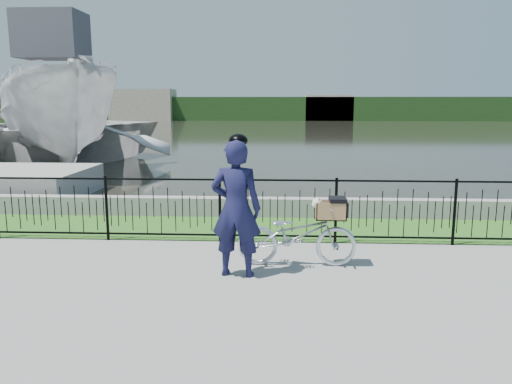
# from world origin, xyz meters

# --- Properties ---
(ground) EXTENTS (120.00, 120.00, 0.00)m
(ground) POSITION_xyz_m (0.00, 0.00, 0.00)
(ground) COLOR gray
(ground) RESTS_ON ground
(grass_strip) EXTENTS (60.00, 2.00, 0.01)m
(grass_strip) POSITION_xyz_m (0.00, 2.60, 0.00)
(grass_strip) COLOR #30611E
(grass_strip) RESTS_ON ground
(water) EXTENTS (120.00, 120.00, 0.00)m
(water) POSITION_xyz_m (0.00, 33.00, 0.00)
(water) COLOR black
(water) RESTS_ON ground
(quay_wall) EXTENTS (60.00, 0.30, 0.40)m
(quay_wall) POSITION_xyz_m (0.00, 3.60, 0.20)
(quay_wall) COLOR gray
(quay_wall) RESTS_ON ground
(fence) EXTENTS (14.00, 0.06, 1.15)m
(fence) POSITION_xyz_m (0.00, 1.60, 0.58)
(fence) COLOR black
(fence) RESTS_ON ground
(far_treeline) EXTENTS (120.00, 6.00, 3.00)m
(far_treeline) POSITION_xyz_m (0.00, 60.00, 1.50)
(far_treeline) COLOR #204018
(far_treeline) RESTS_ON ground
(far_building_left) EXTENTS (8.00, 4.00, 4.00)m
(far_building_left) POSITION_xyz_m (-18.00, 58.00, 2.00)
(far_building_left) COLOR #A59984
(far_building_left) RESTS_ON ground
(far_building_right) EXTENTS (6.00, 3.00, 3.20)m
(far_building_right) POSITION_xyz_m (6.00, 58.50, 1.60)
(far_building_right) COLOR #A59984
(far_building_right) RESTS_ON ground
(bicycle_rig) EXTENTS (1.77, 0.62, 1.06)m
(bicycle_rig) POSITION_xyz_m (0.31, 0.40, 0.48)
(bicycle_rig) COLOR silver
(bicycle_rig) RESTS_ON ground
(cyclist) EXTENTS (0.74, 0.52, 1.99)m
(cyclist) POSITION_xyz_m (-0.56, -0.09, 0.98)
(cyclist) COLOR #131436
(cyclist) RESTS_ON ground
(boat_near) EXTENTS (8.12, 9.98, 5.48)m
(boat_near) POSITION_xyz_m (-7.97, 10.79, 1.96)
(boat_near) COLOR beige
(boat_near) RESTS_ON water
(boat_far) EXTENTS (13.11, 14.57, 2.48)m
(boat_far) POSITION_xyz_m (-9.89, 11.16, 1.24)
(boat_far) COLOR beige
(boat_far) RESTS_ON water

